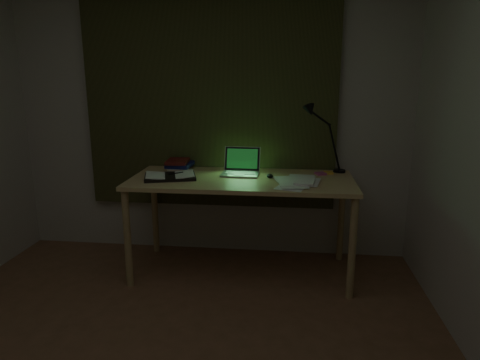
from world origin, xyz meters
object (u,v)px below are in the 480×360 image
Objects in this scene: laptop at (240,162)px; loose_papers at (298,182)px; book_stack at (179,164)px; desk_lamp at (341,140)px; desk at (242,226)px; open_textbook at (170,176)px.

loose_papers is at bearing -22.02° from laptop.
book_stack is 0.43× the size of desk_lamp.
desk is 0.71m from open_textbook.
laptop is 0.86m from desk_lamp.
desk is at bearing -74.31° from laptop.
book_stack is at bearing 156.59° from desk.
desk_lamp reaches higher than loose_papers.
open_textbook is at bearing 177.66° from loose_papers.
laptop is at bearing 0.48° from open_textbook.
desk is at bearing 166.83° from loose_papers.
desk is 0.52m from laptop.
open_textbook reaches higher than loose_papers.
loose_papers is 0.63× the size of desk_lamp.
laptop is 0.98× the size of loose_papers.
desk is 0.61m from loose_papers.
desk is 7.45× the size of book_stack.
loose_papers is (1.01, -0.04, -0.01)m from open_textbook.
laptop reaches higher than open_textbook.
book_stack is at bearing 160.90° from loose_papers.
laptop is 0.52m from loose_papers.
desk_lamp reaches higher than book_stack.
open_textbook is 1.67× the size of book_stack.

